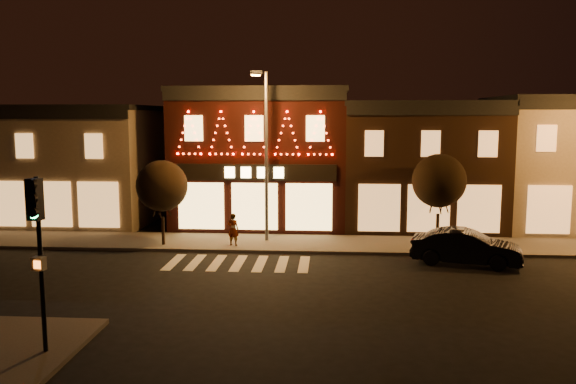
# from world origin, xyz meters

# --- Properties ---
(ground) EXTENTS (120.00, 120.00, 0.00)m
(ground) POSITION_xyz_m (0.00, 0.00, 0.00)
(ground) COLOR black
(ground) RESTS_ON ground
(sidewalk_far) EXTENTS (44.00, 4.00, 0.15)m
(sidewalk_far) POSITION_xyz_m (2.00, 8.00, 0.07)
(sidewalk_far) COLOR #47423D
(sidewalk_far) RESTS_ON ground
(building_left) EXTENTS (12.20, 8.28, 7.30)m
(building_left) POSITION_xyz_m (-13.00, 13.99, 3.66)
(building_left) COLOR #7C6D58
(building_left) RESTS_ON ground
(building_pulp) EXTENTS (10.20, 8.34, 8.30)m
(building_pulp) POSITION_xyz_m (0.00, 13.98, 4.16)
(building_pulp) COLOR black
(building_pulp) RESTS_ON ground
(building_right_a) EXTENTS (9.20, 8.28, 7.50)m
(building_right_a) POSITION_xyz_m (9.50, 13.99, 3.76)
(building_right_a) COLOR black
(building_right_a) RESTS_ON ground
(building_right_b) EXTENTS (9.20, 8.28, 7.80)m
(building_right_b) POSITION_xyz_m (18.50, 13.99, 3.91)
(building_right_b) COLOR #7C6D58
(building_right_b) RESTS_ON ground
(traffic_signal_near) EXTENTS (0.40, 0.52, 4.93)m
(traffic_signal_near) POSITION_xyz_m (-3.77, -6.83, 3.62)
(traffic_signal_near) COLOR black
(traffic_signal_near) RESTS_ON sidewalk_near
(streetlamp_mid) EXTENTS (0.68, 2.01, 8.76)m
(streetlamp_mid) POSITION_xyz_m (0.79, 8.12, 5.29)
(streetlamp_mid) COLOR #59595E
(streetlamp_mid) RESTS_ON sidewalk_far
(tree_left) EXTENTS (2.58, 2.58, 4.32)m
(tree_left) POSITION_xyz_m (-4.32, 6.96, 3.17)
(tree_left) COLOR black
(tree_left) RESTS_ON sidewalk_far
(tree_right) EXTENTS (2.76, 2.76, 4.61)m
(tree_right) POSITION_xyz_m (9.72, 8.42, 3.37)
(tree_right) COLOR black
(tree_right) RESTS_ON sidewalk_far
(dark_sedan) EXTENTS (5.10, 2.87, 1.59)m
(dark_sedan) POSITION_xyz_m (10.30, 4.52, 0.79)
(dark_sedan) COLOR black
(dark_sedan) RESTS_ON ground
(pedestrian) EXTENTS (0.69, 0.56, 1.65)m
(pedestrian) POSITION_xyz_m (-0.72, 6.99, 0.97)
(pedestrian) COLOR gray
(pedestrian) RESTS_ON sidewalk_far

